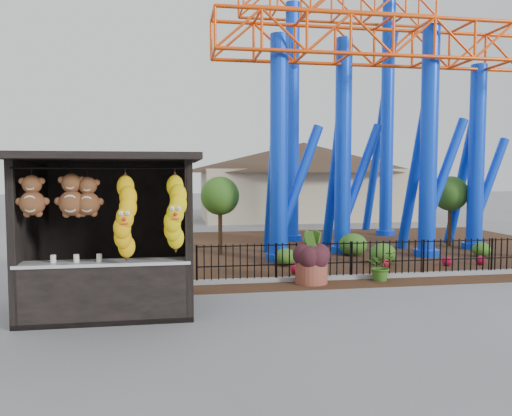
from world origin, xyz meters
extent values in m
plane|color=slate|center=(0.00, 0.00, 0.00)|extent=(120.00, 120.00, 0.00)
cube|color=#331E11|center=(4.00, 8.00, 0.01)|extent=(18.00, 12.00, 0.02)
cube|color=gray|center=(4.00, 3.00, 0.06)|extent=(18.00, 0.18, 0.12)
cube|color=black|center=(-3.00, 1.20, 0.05)|extent=(3.20, 2.60, 0.10)
cube|color=black|center=(-3.00, 2.44, 1.50)|extent=(3.20, 0.12, 3.00)
cube|color=black|center=(-4.54, 1.20, 1.50)|extent=(0.12, 2.60, 3.00)
cube|color=black|center=(-1.46, 1.20, 1.50)|extent=(0.12, 2.60, 3.00)
cube|color=black|center=(-3.00, 0.95, 3.06)|extent=(3.50, 3.40, 0.12)
cube|color=black|center=(-4.53, -0.03, 1.50)|extent=(0.14, 0.14, 3.00)
cube|color=black|center=(-1.47, -0.03, 1.50)|extent=(0.14, 0.14, 3.00)
cube|color=black|center=(-3.00, 0.15, 0.55)|extent=(3.00, 0.50, 1.10)
cube|color=#B8B8BD|center=(-3.00, 0.15, 1.12)|extent=(3.10, 0.55, 0.06)
cylinder|color=black|center=(-3.00, -0.25, 2.85)|extent=(2.90, 0.04, 0.04)
cylinder|color=blue|center=(1.50, 6.00, 3.50)|extent=(0.56, 0.56, 7.00)
cylinder|color=blue|center=(1.50, 6.00, 0.12)|extent=(0.84, 0.84, 0.24)
cylinder|color=blue|center=(4.00, 7.20, 3.65)|extent=(0.56, 0.56, 7.30)
cylinder|color=blue|center=(4.00, 7.20, 0.12)|extent=(0.84, 0.84, 0.24)
cylinder|color=blue|center=(6.50, 6.00, 3.75)|extent=(0.56, 0.56, 7.50)
cylinder|color=blue|center=(6.50, 6.00, 0.12)|extent=(0.84, 0.84, 0.24)
cylinder|color=blue|center=(9.00, 7.20, 3.30)|extent=(0.56, 0.56, 6.60)
cylinder|color=blue|center=(9.00, 7.20, 0.12)|extent=(0.84, 0.84, 0.24)
cylinder|color=blue|center=(3.00, 10.50, 4.75)|extent=(0.56, 0.56, 9.50)
cylinder|color=blue|center=(3.00, 10.50, 0.12)|extent=(0.84, 0.84, 0.24)
cylinder|color=blue|center=(7.50, 11.50, 5.25)|extent=(0.56, 0.56, 10.50)
cylinder|color=blue|center=(7.50, 11.50, 0.12)|extent=(0.84, 0.84, 0.24)
cylinder|color=blue|center=(1.50, 6.90, 2.62)|extent=(0.36, 2.21, 5.85)
cylinder|color=blue|center=(2.20, 6.30, 2.45)|extent=(1.62, 0.32, 3.73)
cylinder|color=blue|center=(4.00, 8.10, 2.74)|extent=(0.36, 2.29, 6.10)
cylinder|color=blue|center=(4.70, 7.50, 2.55)|extent=(1.67, 0.32, 3.88)
cylinder|color=blue|center=(6.50, 6.90, 2.81)|extent=(0.36, 2.34, 6.26)
cylinder|color=blue|center=(7.20, 6.30, 2.62)|extent=(1.71, 0.32, 3.99)
cylinder|color=blue|center=(9.00, 8.10, 2.47)|extent=(0.36, 2.10, 5.53)
cylinder|color=blue|center=(9.70, 7.50, 2.31)|extent=(1.54, 0.32, 3.52)
cylinder|color=brown|center=(1.63, 2.70, 0.30)|extent=(0.92, 0.92, 0.60)
ellipsoid|color=black|center=(1.63, 2.70, 0.92)|extent=(0.70, 0.70, 0.64)
imported|color=#2C5719|center=(3.47, 2.70, 0.39)|extent=(0.89, 0.85, 0.78)
ellipsoid|color=#2F591A|center=(1.51, 5.10, 0.27)|extent=(0.65, 0.65, 0.52)
ellipsoid|color=#2F591A|center=(4.45, 4.82, 0.34)|extent=(0.80, 0.80, 0.64)
ellipsoid|color=#2F591A|center=(8.23, 5.61, 0.25)|extent=(0.60, 0.60, 0.48)
ellipsoid|color=#2F591A|center=(4.14, 6.51, 0.39)|extent=(0.93, 0.93, 0.75)
sphere|color=#AA0B29|center=(1.51, 3.82, 0.16)|extent=(0.28, 0.28, 0.28)
sphere|color=#AA0B29|center=(4.25, 4.18, 0.16)|extent=(0.28, 0.28, 0.28)
sphere|color=#AA0B29|center=(6.24, 4.29, 0.16)|extent=(0.28, 0.28, 0.28)
sphere|color=#AA0B29|center=(7.31, 4.27, 0.16)|extent=(0.28, 0.28, 0.28)
cube|color=#BFAD8C|center=(6.00, 20.00, 1.50)|extent=(12.00, 6.00, 3.00)
cone|color=#332319|center=(6.00, 20.00, 3.90)|extent=(15.00, 15.00, 1.80)
camera|label=1|loc=(-1.75, -9.22, 2.76)|focal=35.00mm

